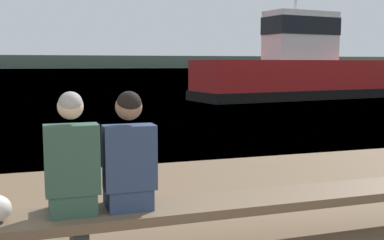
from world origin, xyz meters
name	(u,v)px	position (x,y,z in m)	size (l,w,h in m)	color
water_surface	(35,70)	(0.00, 126.23, 0.00)	(240.00, 240.00, 0.00)	#426B8E
far_shoreline	(34,62)	(0.00, 182.55, 2.24)	(600.00, 12.00, 4.48)	#424738
bench_main	(78,223)	(-0.68, 2.47, 0.38)	(8.63, 0.55, 0.45)	brown
person_left	(72,163)	(-0.71, 2.48, 0.87)	(0.42, 0.41, 0.99)	#2D4C3D
person_right	(129,158)	(-0.26, 2.48, 0.88)	(0.42, 0.41, 0.98)	navy
tugboat_red	(293,71)	(10.62, 18.50, 1.26)	(9.89, 4.13, 6.11)	#A81919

